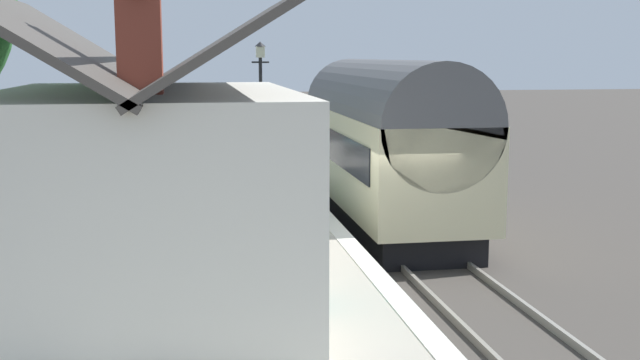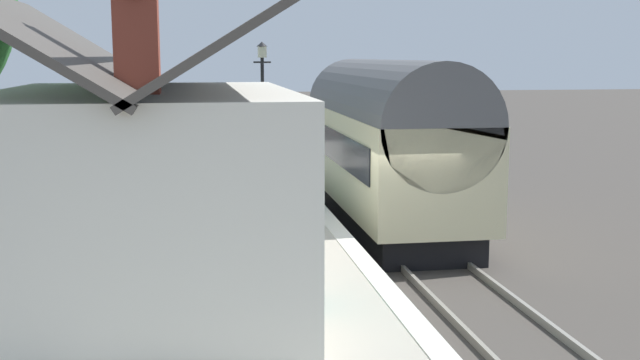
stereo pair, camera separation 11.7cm
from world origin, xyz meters
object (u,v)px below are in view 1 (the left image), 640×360
at_px(station_building, 149,186).
at_px(planter_edge_far, 167,185).
at_px(train, 386,142).
at_px(bench_platform_end, 238,176).
at_px(planter_corner_building, 122,151).
at_px(planter_by_door, 236,187).
at_px(bench_near_building, 226,145).
at_px(station_sign_board, 268,132).
at_px(planter_edge_near, 201,160).
at_px(lamp_post_platform, 261,84).
at_px(planter_under_sign, 137,177).

relative_size(station_building, planter_edge_far, 8.07).
height_order(train, bench_platform_end, train).
bearing_deg(planter_corner_building, planter_by_door, -157.15).
height_order(planter_edge_far, planter_by_door, planter_edge_far).
bearing_deg(planter_edge_far, bench_near_building, -12.60).
relative_size(planter_by_door, station_sign_board, 0.54).
bearing_deg(bench_near_building, planter_edge_near, 165.49).
bearing_deg(lamp_post_platform, planter_corner_building, 51.02).
relative_size(train, planter_by_door, 11.31).
xyz_separation_m(planter_under_sign, planter_by_door, (-1.86, -2.41, 0.00)).
bearing_deg(bench_near_building, lamp_post_platform, -169.52).
xyz_separation_m(planter_edge_near, planter_under_sign, (-3.03, 1.68, -0.02)).
bearing_deg(planter_under_sign, train, -96.03).
xyz_separation_m(planter_edge_near, planter_edge_far, (-4.57, 0.89, 0.02)).
distance_m(planter_edge_near, planter_edge_far, 4.65).
relative_size(planter_edge_near, planter_by_door, 1.02).
distance_m(planter_under_sign, station_sign_board, 5.24).
height_order(station_building, planter_edge_far, station_building).
height_order(train, planter_under_sign, train).
bearing_deg(station_building, planter_edge_near, -4.64).
distance_m(train, planter_edge_near, 6.02).
bearing_deg(planter_edge_near, bench_platform_end, -166.20).
distance_m(station_building, planter_by_door, 7.05).
bearing_deg(train, planter_by_door, 106.80).
distance_m(station_building, planter_under_sign, 8.72).
relative_size(planter_edge_near, planter_under_sign, 0.99).
xyz_separation_m(train, station_sign_board, (4.27, 2.61, -0.11)).
xyz_separation_m(bench_platform_end, planter_edge_near, (3.51, 0.86, -0.02)).
height_order(bench_near_building, planter_under_sign, bench_near_building).
bearing_deg(station_sign_board, station_building, 166.17).
relative_size(bench_near_building, planter_edge_near, 1.64).
xyz_separation_m(bench_near_building, planter_under_sign, (-6.66, 2.62, -0.04)).
relative_size(station_building, planter_edge_near, 7.98).
relative_size(station_building, planter_by_door, 8.15).
bearing_deg(planter_by_door, bench_platform_end, -5.45).
bearing_deg(lamp_post_platform, planter_edge_far, 145.91).
bearing_deg(station_building, planter_corner_building, 6.12).
bearing_deg(station_building, lamp_post_platform, -13.74).
distance_m(train, lamp_post_platform, 4.44).
height_order(train, planter_corner_building, train).
distance_m(planter_edge_near, station_sign_board, 2.26).
relative_size(planter_edge_near, planter_edge_far, 1.01).
height_order(planter_corner_building, station_sign_board, station_sign_board).
height_order(planter_edge_near, planter_corner_building, planter_corner_building).
height_order(planter_under_sign, planter_by_door, planter_under_sign).
distance_m(bench_near_building, lamp_post_platform, 4.92).
height_order(planter_edge_far, planter_under_sign, planter_under_sign).
bearing_deg(planter_corner_building, train, -131.97).
bearing_deg(planter_edge_near, bench_near_building, -14.51).
relative_size(planter_edge_far, planter_under_sign, 0.98).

